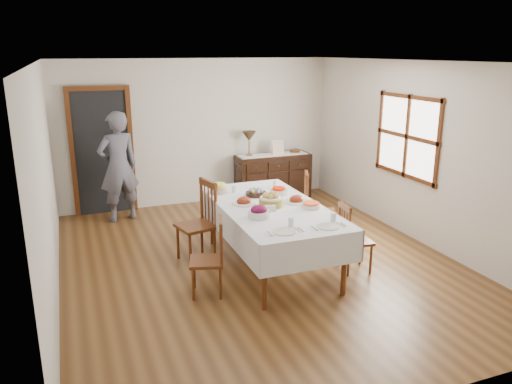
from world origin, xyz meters
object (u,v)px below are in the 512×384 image
object	(u,v)px
chair_right_near	(352,237)
table_lamp	(249,137)
dining_table	(271,213)
person	(118,163)
chair_right_far	(316,209)
chair_left_far	(199,221)
chair_left_near	(211,257)
sideboard	(273,176)

from	to	relation	value
chair_right_near	table_lamp	distance (m)	3.50
dining_table	person	distance (m)	3.06
table_lamp	person	bearing A→B (deg)	-172.29
chair_right_far	dining_table	bearing A→B (deg)	141.35
chair_left_far	person	distance (m)	2.24
dining_table	table_lamp	xyz separation A→B (m)	(0.79, 2.93, 0.46)
chair_left_near	table_lamp	world-z (taller)	table_lamp
person	table_lamp	distance (m)	2.42
dining_table	chair_right_near	distance (m)	1.08
dining_table	chair_left_near	world-z (taller)	chair_left_near
sideboard	chair_left_near	bearing A→B (deg)	-123.15
chair_left_near	person	distance (m)	3.18
chair_left_near	chair_right_near	xyz separation A→B (m)	(1.85, -0.03, -0.01)
sideboard	person	xyz separation A→B (m)	(-2.85, -0.29, 0.54)
dining_table	chair_right_near	xyz separation A→B (m)	(0.92, -0.49, -0.28)
chair_right_near	person	bearing A→B (deg)	46.63
dining_table	chair_right_far	distance (m)	1.02
chair_right_near	chair_right_far	bearing A→B (deg)	9.03
chair_right_near	table_lamp	xyz separation A→B (m)	(-0.13, 3.42, 0.75)
chair_left_far	table_lamp	distance (m)	2.93
chair_right_far	sideboard	xyz separation A→B (m)	(0.36, 2.43, -0.12)
sideboard	person	distance (m)	2.92
table_lamp	dining_table	bearing A→B (deg)	-105.08
dining_table	person	bearing A→B (deg)	121.76
dining_table	chair_right_near	size ratio (longest dim) A/B	2.70
chair_left_far	chair_right_near	world-z (taller)	chair_left_far
chair_left_near	chair_right_far	world-z (taller)	chair_right_far
person	chair_right_near	bearing A→B (deg)	114.08
sideboard	table_lamp	xyz separation A→B (m)	(-0.47, 0.04, 0.78)
sideboard	table_lamp	size ratio (longest dim) A/B	3.07
chair_left_far	sideboard	bearing A→B (deg)	125.51
dining_table	chair_left_near	distance (m)	1.07
chair_right_far	table_lamp	distance (m)	2.56
dining_table	table_lamp	bearing A→B (deg)	75.22
chair_right_far	chair_left_near	bearing A→B (deg)	140.94
chair_right_far	table_lamp	xyz separation A→B (m)	(-0.11, 2.47, 0.66)
chair_right_near	table_lamp	size ratio (longest dim) A/B	1.96
chair_left_near	chair_right_near	bearing A→B (deg)	105.29
chair_left_near	sideboard	world-z (taller)	chair_left_near
chair_right_near	sideboard	distance (m)	3.40
chair_left_near	dining_table	bearing A→B (deg)	132.45
chair_right_near	chair_left_far	bearing A→B (deg)	66.16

